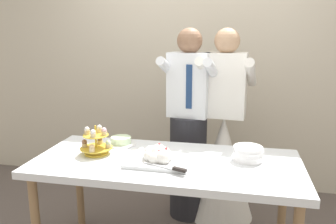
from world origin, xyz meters
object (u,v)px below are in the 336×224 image
at_px(plate_stack, 248,153).
at_px(person_groom, 188,135).
at_px(main_cake_tray, 158,157).
at_px(dessert_table, 166,170).
at_px(cupcake_stand, 96,143).
at_px(round_cake, 121,141).
at_px(person_bride, 223,154).

height_order(plate_stack, person_groom, person_groom).
relative_size(main_cake_tray, plate_stack, 2.11).
bearing_deg(plate_stack, dessert_table, -168.95).
xyz_separation_m(main_cake_tray, person_groom, (0.09, 0.75, -0.07)).
bearing_deg(cupcake_stand, main_cake_tray, -9.03).
bearing_deg(cupcake_stand, plate_stack, 4.94).
height_order(plate_stack, round_cake, plate_stack).
distance_m(person_groom, person_bride, 0.34).
bearing_deg(plate_stack, main_cake_tray, -164.09).
distance_m(dessert_table, main_cake_tray, 0.14).
xyz_separation_m(cupcake_stand, main_cake_tray, (0.47, -0.07, -0.04)).
relative_size(main_cake_tray, round_cake, 1.78).
xyz_separation_m(plate_stack, round_cake, (-0.95, 0.15, -0.02)).
relative_size(dessert_table, main_cake_tray, 4.21).
bearing_deg(dessert_table, person_groom, 85.96).
height_order(person_groom, person_bride, same).
xyz_separation_m(cupcake_stand, person_bride, (0.86, 0.71, -0.28)).
height_order(cupcake_stand, person_groom, person_groom).
xyz_separation_m(dessert_table, cupcake_stand, (-0.51, 0.01, 0.16)).
bearing_deg(round_cake, main_cake_tray, -40.05).
distance_m(round_cake, person_bride, 0.92).
xyz_separation_m(round_cake, person_bride, (0.76, 0.48, -0.22)).
height_order(main_cake_tray, plate_stack, main_cake_tray).
height_order(cupcake_stand, main_cake_tray, cupcake_stand).
height_order(dessert_table, plate_stack, plate_stack).
xyz_separation_m(main_cake_tray, round_cake, (-0.37, 0.31, -0.02)).
distance_m(cupcake_stand, person_bride, 1.15).
bearing_deg(person_bride, dessert_table, -115.57).
bearing_deg(main_cake_tray, cupcake_stand, 170.97).
relative_size(cupcake_stand, person_groom, 0.14).
relative_size(dessert_table, person_bride, 1.08).
height_order(main_cake_tray, person_bride, person_bride).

